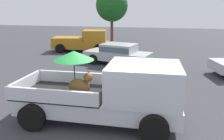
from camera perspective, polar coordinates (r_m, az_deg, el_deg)
The scene contains 5 objects.
ground_plane at distance 7.24m, azimuth -3.47°, elevation -12.77°, with size 80.00×80.00×0.00m, color #38383D.
pickup_truck_main at distance 6.74m, azimuth 0.17°, elevation -5.87°, with size 5.14×2.46×2.22m.
pickup_truck_red at distance 19.02m, azimuth -7.50°, elevation 7.55°, with size 5.07×2.95×1.80m.
parked_sedan_near at distance 14.25m, azimuth 1.64°, elevation 4.54°, with size 4.59×2.71×1.33m.
tree_by_lot at distance 25.16m, azimuth -0.04°, elevation 16.56°, with size 3.56×3.56×5.74m.
Camera 1 is at (1.96, -6.08, 3.41)m, focal length 34.83 mm.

